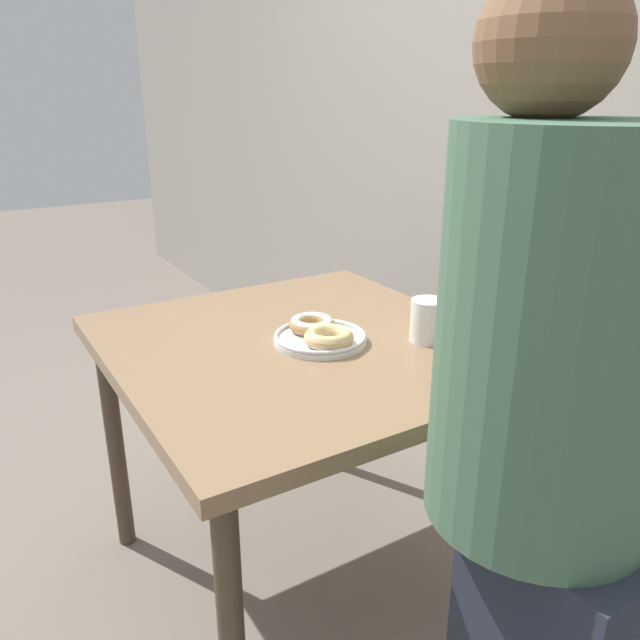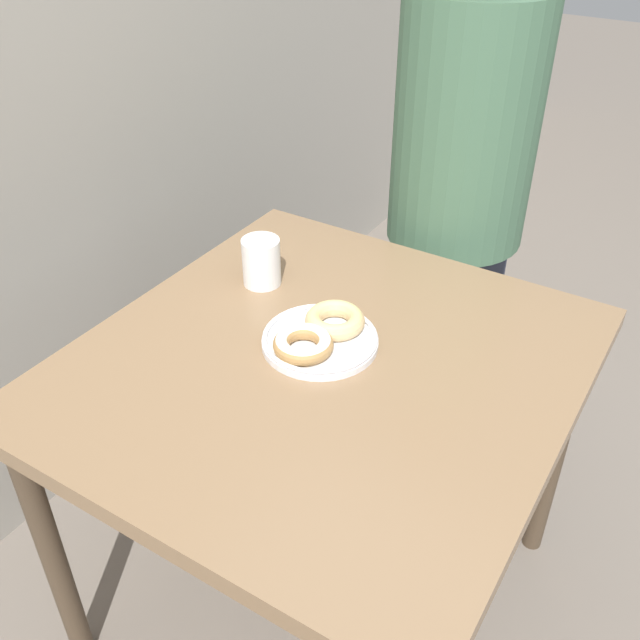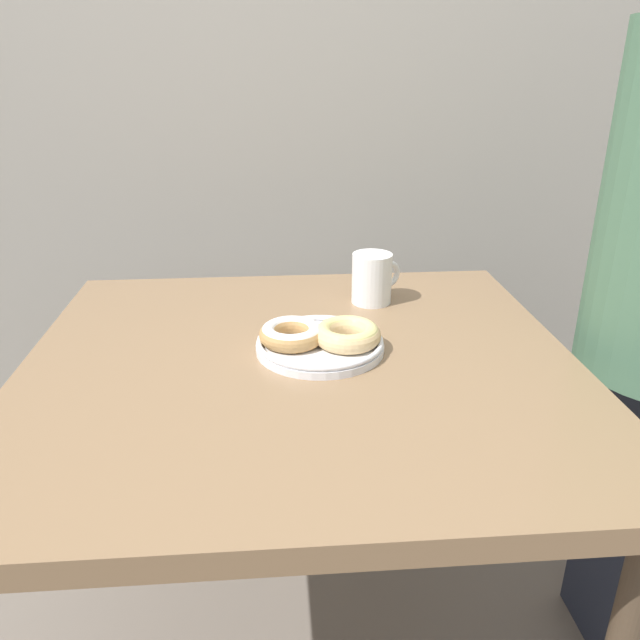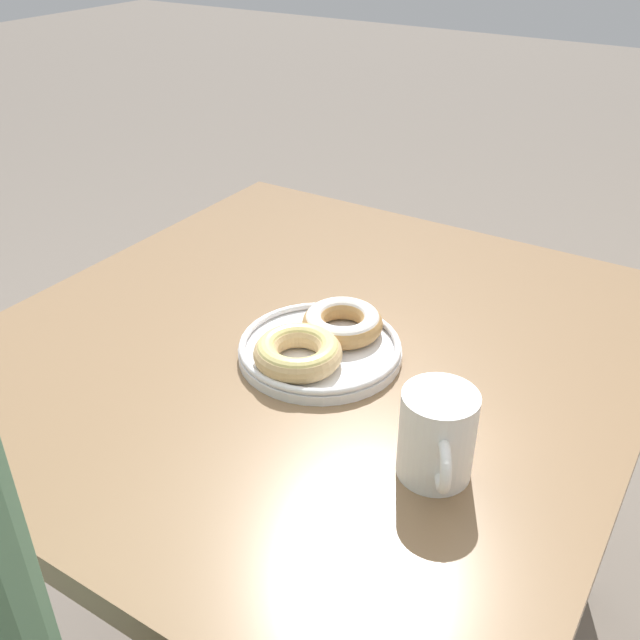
{
  "view_description": "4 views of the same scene",
  "coord_description": "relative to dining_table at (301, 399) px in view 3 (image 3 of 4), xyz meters",
  "views": [
    {
      "loc": [
        1.27,
        -0.45,
        1.34
      ],
      "look_at": [
        0.04,
        0.3,
        0.81
      ],
      "focal_mm": 35.0,
      "sensor_mm": 36.0,
      "label": 1
    },
    {
      "loc": [
        -0.93,
        -0.3,
        1.6
      ],
      "look_at": [
        0.04,
        0.3,
        0.81
      ],
      "focal_mm": 40.0,
      "sensor_mm": 36.0,
      "label": 2
    },
    {
      "loc": [
        -0.04,
        -0.72,
        1.24
      ],
      "look_at": [
        0.04,
        0.3,
        0.81
      ],
      "focal_mm": 35.0,
      "sensor_mm": 36.0,
      "label": 3
    },
    {
      "loc": [
        0.75,
        0.75,
        1.32
      ],
      "look_at": [
        0.04,
        0.3,
        0.81
      ],
      "focal_mm": 40.0,
      "sensor_mm": 36.0,
      "label": 4
    }
  ],
  "objects": [
    {
      "name": "wall_back",
      "position": [
        0.0,
        0.85,
        0.63
      ],
      "size": [
        8.0,
        0.05,
        2.6
      ],
      "color": "#9E998E",
      "rests_on": "ground_plane"
    },
    {
      "name": "coffee_mug",
      "position": [
        0.17,
        0.27,
        0.14
      ],
      "size": [
        0.11,
        0.09,
        0.11
      ],
      "color": "white",
      "rests_on": "dining_table"
    },
    {
      "name": "donut_plate",
      "position": [
        0.04,
        0.03,
        0.11
      ],
      "size": [
        0.25,
        0.23,
        0.05
      ],
      "color": "white",
      "rests_on": "dining_table"
    },
    {
      "name": "dining_table",
      "position": [
        0.0,
        0.0,
        0.0
      ],
      "size": [
        0.98,
        0.92,
        0.75
      ],
      "color": "#846647",
      "rests_on": "ground_plane"
    }
  ]
}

